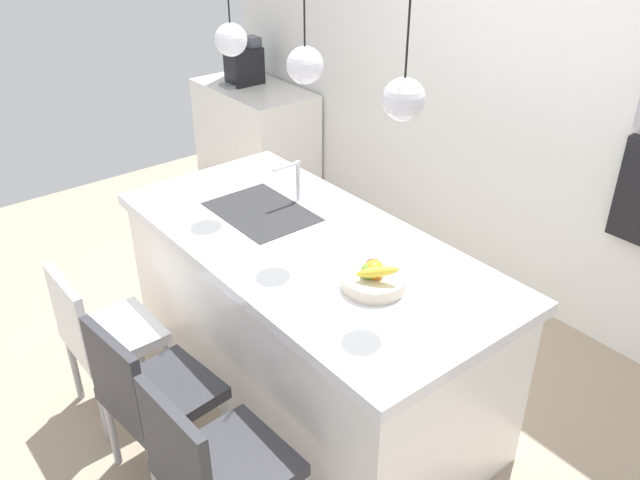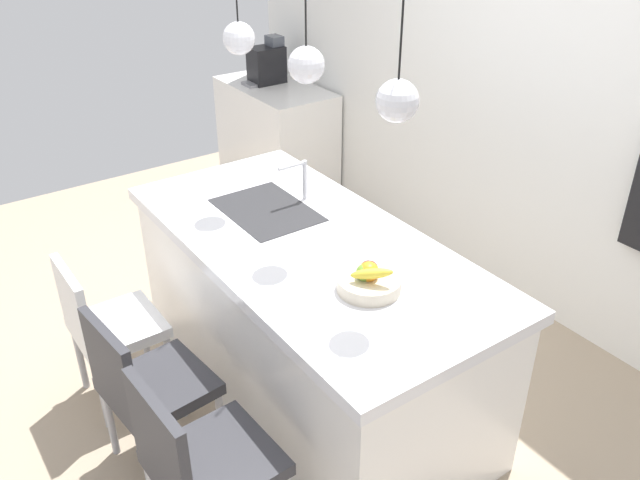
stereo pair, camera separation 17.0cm
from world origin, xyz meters
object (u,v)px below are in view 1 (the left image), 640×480
at_px(chair_near, 101,333).
at_px(fruit_bowl, 374,278).
at_px(coffee_machine, 244,65).
at_px(chair_middle, 149,392).
at_px(chair_far, 213,467).

bearing_deg(chair_near, fruit_bowl, 40.18).
bearing_deg(coffee_machine, chair_middle, -40.58).
xyz_separation_m(coffee_machine, chair_near, (1.99, -2.16, -0.54)).
relative_size(fruit_bowl, chair_near, 0.32).
bearing_deg(coffee_machine, fruit_bowl, -23.45).
relative_size(fruit_bowl, chair_middle, 0.32).
height_order(coffee_machine, chair_far, coffee_machine).
height_order(chair_near, chair_far, chair_far).
relative_size(chair_middle, chair_far, 0.95).
xyz_separation_m(chair_middle, chair_far, (0.55, -0.00, 0.03)).
distance_m(chair_middle, chair_far, 0.55).
bearing_deg(fruit_bowl, chair_middle, -119.07).
relative_size(fruit_bowl, chair_far, 0.30).
bearing_deg(chair_near, chair_middle, -0.47).
bearing_deg(chair_middle, coffee_machine, 139.42).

